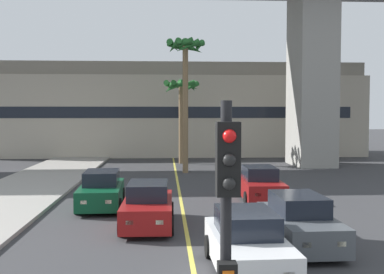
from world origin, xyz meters
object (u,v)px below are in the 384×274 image
object	(u,v)px
traffic_light_median_near	(227,243)
palm_tree_mid_median	(185,64)
car_queue_second	(247,244)
car_queue_fourth	(148,206)
car_queue_fifth	(101,191)
palm_tree_near_median	(181,93)
car_queue_front	(260,185)
car_queue_third	(299,222)

from	to	relation	value
traffic_light_median_near	palm_tree_mid_median	xyz separation A→B (m)	(0.73, 26.46, 4.56)
traffic_light_median_near	car_queue_second	bearing A→B (deg)	78.14
car_queue_second	car_queue_fourth	world-z (taller)	same
car_queue_fifth	palm_tree_near_median	bearing A→B (deg)	76.85
traffic_light_median_near	car_queue_fifth	bearing A→B (deg)	102.44
car_queue_front	palm_tree_mid_median	distance (m)	12.34
car_queue_front	palm_tree_near_median	size ratio (longest dim) A/B	0.62
car_queue_fifth	palm_tree_mid_median	world-z (taller)	palm_tree_mid_median
traffic_light_median_near	palm_tree_near_median	bearing A→B (deg)	88.89
traffic_light_median_near	palm_tree_near_median	xyz separation A→B (m)	(0.63, 32.30, 2.84)
car_queue_fourth	palm_tree_mid_median	distance (m)	16.19
car_queue_third	palm_tree_near_median	bearing A→B (deg)	96.90
car_queue_second	palm_tree_near_median	world-z (taller)	palm_tree_near_median
palm_tree_near_median	car_queue_fourth	bearing A→B (deg)	-95.25
car_queue_front	palm_tree_mid_median	size ratio (longest dim) A/B	0.46
palm_tree_near_median	car_queue_front	bearing A→B (deg)	-78.91
palm_tree_mid_median	car_queue_fifth	bearing A→B (deg)	-110.02
car_queue_front	car_queue_fifth	size ratio (longest dim) A/B	0.99
palm_tree_near_median	traffic_light_median_near	bearing A→B (deg)	-91.11
car_queue_fourth	palm_tree_near_median	world-z (taller)	palm_tree_near_median
car_queue_third	car_queue_fourth	bearing A→B (deg)	149.91
traffic_light_median_near	palm_tree_mid_median	bearing A→B (deg)	88.42
car_queue_third	traffic_light_median_near	xyz separation A→B (m)	(-3.44, -9.07, 1.99)
car_queue_second	car_queue_front	bearing A→B (deg)	76.56
palm_tree_mid_median	car_queue_fourth	bearing A→B (deg)	-97.71
car_queue_front	car_queue_second	distance (m)	9.87
car_queue_fourth	palm_tree_near_median	size ratio (longest dim) A/B	0.62
car_queue_fourth	car_queue_fifth	size ratio (longest dim) A/B	0.99
car_queue_front	car_queue_third	world-z (taller)	same
car_queue_fourth	car_queue_fifth	world-z (taller)	same
car_queue_front	traffic_light_median_near	distance (m)	16.98
car_queue_front	car_queue_fourth	bearing A→B (deg)	-136.98
palm_tree_mid_median	palm_tree_near_median	bearing A→B (deg)	91.01
car_queue_third	traffic_light_median_near	distance (m)	9.90
car_queue_third	palm_tree_near_median	world-z (taller)	palm_tree_near_median
palm_tree_near_median	car_queue_second	bearing A→B (deg)	-88.17
car_queue_fifth	palm_tree_mid_median	xyz separation A→B (m)	(4.09, 11.23, 6.55)
car_queue_fourth	palm_tree_near_median	distance (m)	21.15
palm_tree_mid_median	car_queue_front	bearing A→B (deg)	-73.30
palm_tree_near_median	palm_tree_mid_median	xyz separation A→B (m)	(0.10, -5.84, 1.72)
car_queue_third	car_queue_fifth	size ratio (longest dim) A/B	1.00
car_queue_third	palm_tree_near_median	distance (m)	23.89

